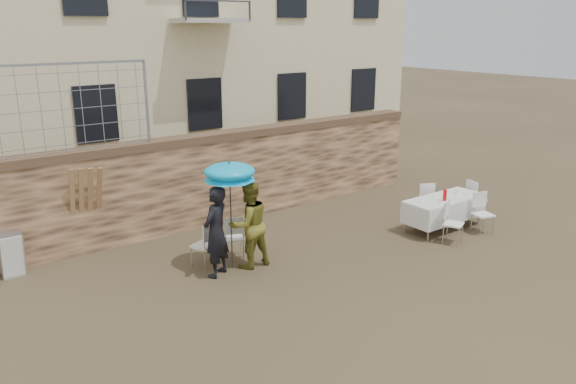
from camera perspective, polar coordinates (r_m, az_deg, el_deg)
ground at (r=10.37m, az=5.53°, el=-10.65°), size 80.00×80.00×0.00m
stone_wall at (r=13.83m, az=-8.24°, el=1.20°), size 13.00×0.50×2.20m
chain_link_fence at (r=12.35m, az=-21.08°, el=7.90°), size 3.20×0.06×1.80m
man_suit at (r=10.93m, az=-7.32°, el=-4.04°), size 0.79×0.71×1.82m
woman_dress at (r=11.28m, az=-4.00°, el=-3.27°), size 0.88×0.69×1.81m
umbrella at (r=10.88m, az=-5.95°, el=1.76°), size 1.04×1.04×2.08m
couple_chair_left at (r=11.53m, az=-8.59°, el=-5.24°), size 0.62×0.62×0.96m
couple_chair_right at (r=11.85m, az=-5.60°, el=-4.52°), size 0.62×0.62×0.96m
banquet_table at (r=13.93m, az=15.63°, el=-0.73°), size 2.10×0.85×0.78m
soda_bottle at (r=13.64m, az=15.65°, el=-0.33°), size 0.09×0.09×0.26m
table_chair_front_left at (r=13.12m, az=16.47°, el=-3.02°), size 0.64×0.64×0.96m
table_chair_front_right at (r=13.98m, az=19.22°, el=-2.07°), size 0.59×0.59×0.96m
table_chair_back at (r=14.63m, az=13.60°, el=-0.78°), size 0.64×0.64×0.96m
table_chair_side at (r=15.15m, az=18.56°, el=-0.59°), size 0.56×0.56×0.96m
chair_stack_right at (r=12.37m, az=-26.45°, el=-5.44°), size 0.46×0.47×0.92m
wood_planks at (r=12.58m, az=-19.70°, el=-1.68°), size 0.70×0.20×2.00m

